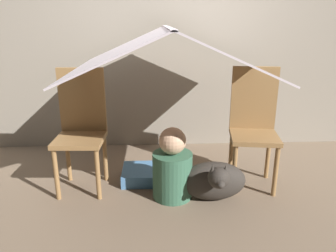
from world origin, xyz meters
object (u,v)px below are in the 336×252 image
object	(u,v)px
dog	(214,180)
chair_right	(254,124)
person_front	(172,168)
chair_left	(81,126)

from	to	relation	value
dog	chair_right	bearing A→B (deg)	39.17
person_front	dog	size ratio (longest dim) A/B	1.14
chair_left	chair_right	distance (m)	1.37
person_front	dog	xyz separation A→B (m)	(0.30, -0.07, -0.07)
dog	chair_left	bearing A→B (deg)	163.72
chair_left	person_front	size ratio (longest dim) A/B	1.71
chair_right	dog	xyz separation A→B (m)	(-0.36, -0.29, -0.34)
chair_left	dog	world-z (taller)	chair_left
chair_right	dog	distance (m)	0.58
chair_left	dog	distance (m)	1.10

